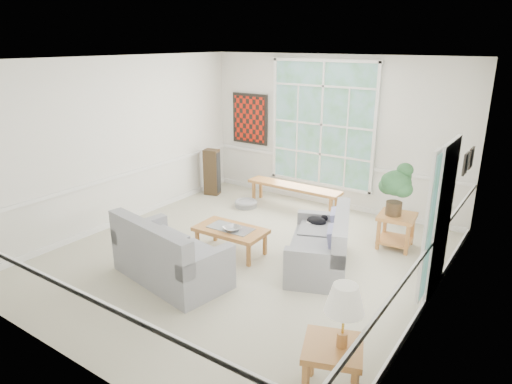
# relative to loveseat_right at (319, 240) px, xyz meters

# --- Properties ---
(floor) EXTENTS (5.50, 6.00, 0.01)m
(floor) POSITION_rel_loveseat_right_xyz_m (-1.10, -0.39, -0.43)
(floor) COLOR #ABA78F
(floor) RESTS_ON ground
(ceiling) EXTENTS (5.50, 6.00, 0.02)m
(ceiling) POSITION_rel_loveseat_right_xyz_m (-1.10, -0.39, 2.57)
(ceiling) COLOR white
(ceiling) RESTS_ON ground
(wall_back) EXTENTS (5.50, 0.02, 3.00)m
(wall_back) POSITION_rel_loveseat_right_xyz_m (-1.10, 2.61, 1.07)
(wall_back) COLOR silver
(wall_back) RESTS_ON ground
(wall_front) EXTENTS (5.50, 0.02, 3.00)m
(wall_front) POSITION_rel_loveseat_right_xyz_m (-1.10, -3.39, 1.07)
(wall_front) COLOR silver
(wall_front) RESTS_ON ground
(wall_left) EXTENTS (0.02, 6.00, 3.00)m
(wall_left) POSITION_rel_loveseat_right_xyz_m (-3.85, -0.39, 1.07)
(wall_left) COLOR silver
(wall_left) RESTS_ON ground
(wall_right) EXTENTS (0.02, 6.00, 3.00)m
(wall_right) POSITION_rel_loveseat_right_xyz_m (1.65, -0.39, 1.07)
(wall_right) COLOR silver
(wall_right) RESTS_ON ground
(window_back) EXTENTS (2.30, 0.08, 2.40)m
(window_back) POSITION_rel_loveseat_right_xyz_m (-1.30, 2.57, 1.22)
(window_back) COLOR white
(window_back) RESTS_ON wall_back
(entry_door) EXTENTS (0.08, 0.90, 2.10)m
(entry_door) POSITION_rel_loveseat_right_xyz_m (1.61, 0.21, 0.62)
(entry_door) COLOR white
(entry_door) RESTS_ON floor
(door_sidelight) EXTENTS (0.08, 0.26, 1.90)m
(door_sidelight) POSITION_rel_loveseat_right_xyz_m (1.61, -0.42, 0.72)
(door_sidelight) COLOR white
(door_sidelight) RESTS_ON wall_right
(wall_art) EXTENTS (0.90, 0.06, 1.10)m
(wall_art) POSITION_rel_loveseat_right_xyz_m (-3.05, 2.56, 1.17)
(wall_art) COLOR #68140A
(wall_art) RESTS_ON wall_back
(wall_frame_near) EXTENTS (0.04, 0.26, 0.32)m
(wall_frame_near) POSITION_rel_loveseat_right_xyz_m (1.61, 1.36, 1.12)
(wall_frame_near) COLOR black
(wall_frame_near) RESTS_ON wall_right
(wall_frame_far) EXTENTS (0.04, 0.26, 0.32)m
(wall_frame_far) POSITION_rel_loveseat_right_xyz_m (1.61, 1.76, 1.12)
(wall_frame_far) COLOR black
(wall_frame_far) RESTS_ON wall_right
(loveseat_right) EXTENTS (1.35, 1.78, 0.86)m
(loveseat_right) POSITION_rel_loveseat_right_xyz_m (0.00, 0.00, 0.00)
(loveseat_right) COLOR gray
(loveseat_right) RESTS_ON floor
(loveseat_front) EXTENTS (1.84, 1.16, 0.93)m
(loveseat_front) POSITION_rel_loveseat_right_xyz_m (-1.56, -1.49, 0.03)
(loveseat_front) COLOR gray
(loveseat_front) RESTS_ON floor
(coffee_table) EXTENTS (1.15, 0.66, 0.42)m
(coffee_table) POSITION_rel_loveseat_right_xyz_m (-1.37, -0.36, -0.22)
(coffee_table) COLOR #AD6E35
(coffee_table) RESTS_ON floor
(pewter_bowl) EXTENTS (0.41, 0.41, 0.08)m
(pewter_bowl) POSITION_rel_loveseat_right_xyz_m (-1.29, -0.43, 0.03)
(pewter_bowl) COLOR gray
(pewter_bowl) RESTS_ON coffee_table
(window_bench) EXTENTS (2.00, 0.39, 0.47)m
(window_bench) POSITION_rel_loveseat_right_xyz_m (-1.59, 2.01, -0.20)
(window_bench) COLOR #AD6E35
(window_bench) RESTS_ON floor
(end_table) EXTENTS (0.62, 0.62, 0.57)m
(end_table) POSITION_rel_loveseat_right_xyz_m (0.72, 1.33, -0.15)
(end_table) COLOR #AD6E35
(end_table) RESTS_ON floor
(houseplant) EXTENTS (0.58, 0.58, 0.88)m
(houseplant) POSITION_rel_loveseat_right_xyz_m (0.66, 1.29, 0.57)
(houseplant) COLOR #29572F
(houseplant) RESTS_ON end_table
(side_table) EXTENTS (0.71, 0.71, 0.56)m
(side_table) POSITION_rel_loveseat_right_xyz_m (1.30, -2.28, -0.15)
(side_table) COLOR #AD6E35
(side_table) RESTS_ON floor
(table_lamp) EXTENTS (0.39, 0.39, 0.64)m
(table_lamp) POSITION_rel_loveseat_right_xyz_m (1.36, -2.25, 0.45)
(table_lamp) COLOR white
(table_lamp) RESTS_ON side_table
(pet_bed) EXTENTS (0.57, 0.57, 0.14)m
(pet_bed) POSITION_rel_loveseat_right_xyz_m (-2.41, 1.50, -0.36)
(pet_bed) COLOR gray
(pet_bed) RESTS_ON floor
(floor_speaker) EXTENTS (0.37, 0.33, 1.01)m
(floor_speaker) POSITION_rel_loveseat_right_xyz_m (-3.50, 1.75, 0.07)
(floor_speaker) COLOR #382918
(floor_speaker) RESTS_ON floor
(cat) EXTENTS (0.40, 0.38, 0.15)m
(cat) POSITION_rel_loveseat_right_xyz_m (-0.30, 0.49, 0.09)
(cat) COLOR black
(cat) RESTS_ON loveseat_right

